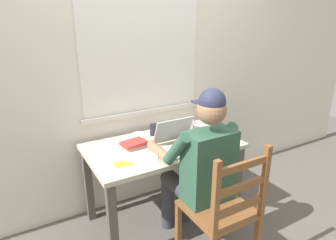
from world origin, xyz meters
TOP-DOWN VIEW (x-y plane):
  - ground_plane at (0.00, 0.00)m, footprint 8.00×8.00m
  - back_wall at (0.00, 0.43)m, footprint 6.00×0.08m
  - desk at (0.00, 0.00)m, footprint 1.22×0.69m
  - seated_person at (0.06, -0.42)m, footprint 0.50×0.60m
  - wooden_chair at (0.06, -0.70)m, footprint 0.42×0.42m
  - laptop at (0.08, -0.13)m, footprint 0.33×0.32m
  - computer_mouse at (0.31, -0.20)m, footprint 0.06×0.10m
  - coffee_mug_white at (0.37, 0.18)m, footprint 0.12×0.09m
  - coffee_mug_dark at (0.03, 0.22)m, footprint 0.11×0.08m
  - book_stack_main at (-0.22, 0.05)m, footprint 0.23×0.16m
  - paper_pile_near_laptop at (-0.24, -0.12)m, footprint 0.27×0.23m
  - paper_pile_back_corner at (0.38, -0.22)m, footprint 0.28×0.26m
  - paper_pile_side at (-0.16, 0.23)m, footprint 0.28×0.23m
  - landscape_photo_print at (-0.41, -0.16)m, footprint 0.14×0.10m

SIDE VIEW (x-z plane):
  - ground_plane at x=0.00m, z-range 0.00..0.00m
  - wooden_chair at x=0.06m, z-range 0.00..0.95m
  - desk at x=0.00m, z-range 0.25..0.95m
  - seated_person at x=0.06m, z-range 0.07..1.33m
  - landscape_photo_print at x=-0.41m, z-range 0.70..0.70m
  - paper_pile_near_laptop at x=-0.24m, z-range 0.70..0.71m
  - paper_pile_side at x=-0.16m, z-range 0.70..0.71m
  - paper_pile_back_corner at x=0.38m, z-range 0.70..0.72m
  - computer_mouse at x=0.31m, z-range 0.70..0.73m
  - book_stack_main at x=-0.22m, z-range 0.70..0.75m
  - coffee_mug_white at x=0.37m, z-range 0.70..0.79m
  - coffee_mug_dark at x=0.03m, z-range 0.70..0.80m
  - laptop at x=0.08m, z-range 0.64..0.86m
  - back_wall at x=0.00m, z-range 0.00..2.60m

